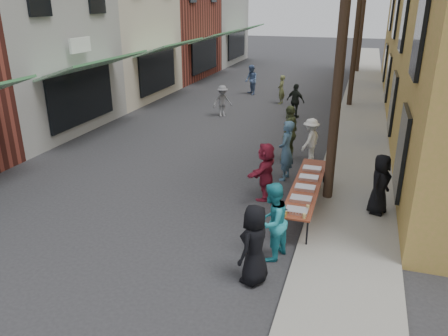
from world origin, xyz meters
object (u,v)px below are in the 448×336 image
Objects in this scene: server at (380,184)px; utility_pole_near at (343,33)px; catering_tray_sausage at (297,211)px; guest_front_c at (272,222)px; utility_pole_mid at (358,16)px; utility_pole_far at (363,10)px; guest_front_a at (254,245)px; serving_table at (307,186)px.

utility_pole_near is at bearing 86.99° from server.
server is (1.80, 1.93, 0.10)m from catering_tray_sausage.
utility_pole_near is 5.16× the size of guest_front_c.
utility_pole_near is at bearing 78.85° from catering_tray_sausage.
utility_pole_mid is 5.16× the size of guest_front_c.
utility_pole_far is 5.44× the size of guest_front_a.
utility_pole_near is 24.00m from utility_pole_far.
guest_front_c is (0.14, 0.94, 0.05)m from guest_front_a.
utility_pole_mid reaches higher than server.
utility_pole_mid is 15.83m from guest_front_c.
catering_tray_sausage is at bearing -179.45° from guest_front_a.
utility_pole_mid is 5.69× the size of server.
guest_front_a is (-1.04, -4.32, -3.67)m from utility_pole_near.
utility_pole_near reaches higher than guest_front_c.
catering_tray_sausage is (-0.00, -1.65, 0.08)m from serving_table.
catering_tray_sausage is (-0.50, -14.54, -3.71)m from utility_pole_mid.
utility_pole_mid is 1.00× the size of utility_pole_far.
guest_front_c reaches higher than serving_table.
utility_pole_near reaches higher than guest_front_a.
server is (2.34, 3.71, 0.06)m from guest_front_a.
utility_pole_near is 5.76m from guest_front_a.
utility_pole_far is at bearing 88.85° from serving_table.
guest_front_a is at bearing 10.71° from guest_front_c.
server is (1.30, -12.61, -3.61)m from utility_pole_mid.
utility_pole_near is 12.00m from utility_pole_mid.
utility_pole_near is 5.44× the size of guest_front_a.
guest_front_c is at bearing -91.88° from utility_pole_far.
serving_table is 1.65m from catering_tray_sausage.
guest_front_c is at bearing -104.90° from utility_pole_near.
utility_pole_far is (0.00, 24.00, 0.00)m from utility_pole_near.
utility_pole_far is at bearing 90.00° from utility_pole_near.
utility_pole_near and utility_pole_far have the same top height.
catering_tray_sausage is 1.86m from guest_front_a.
serving_table is at bearing -171.53° from guest_front_a.
guest_front_c is 1.10× the size of server.
serving_table is at bearing -169.87° from guest_front_c.
server is at bearing -84.11° from utility_pole_mid.
utility_pole_near is at bearing -176.13° from guest_front_a.
utility_pole_far is at bearing -164.69° from guest_front_a.
catering_tray_sausage is at bearing -90.00° from serving_table.
utility_pole_near is 3.92m from serving_table.
guest_front_c is (-0.90, -15.38, -3.63)m from utility_pole_mid.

